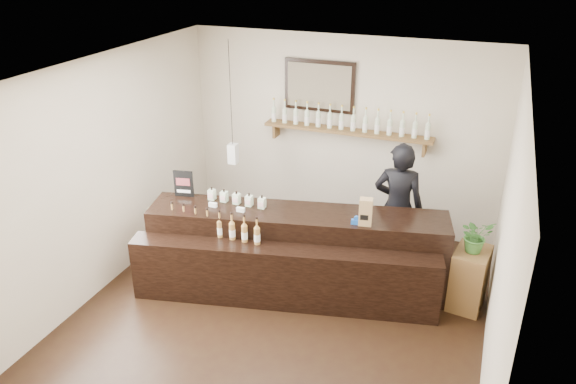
# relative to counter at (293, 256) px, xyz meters

# --- Properties ---
(ground) EXTENTS (5.00, 5.00, 0.00)m
(ground) POSITION_rel_counter_xyz_m (0.04, -0.57, -0.47)
(ground) COLOR black
(ground) RESTS_ON ground
(room_shell) EXTENTS (5.00, 5.00, 5.00)m
(room_shell) POSITION_rel_counter_xyz_m (0.04, -0.57, 1.23)
(room_shell) COLOR beige
(room_shell) RESTS_ON ground
(back_wall_decor) EXTENTS (2.66, 0.96, 1.69)m
(back_wall_decor) POSITION_rel_counter_xyz_m (-0.10, 1.81, 1.28)
(back_wall_decor) COLOR brown
(back_wall_decor) RESTS_ON ground
(counter) EXTENTS (3.64, 1.70, 1.17)m
(counter) POSITION_rel_counter_xyz_m (0.00, 0.00, 0.00)
(counter) COLOR black
(counter) RESTS_ON ground
(promo_sign) EXTENTS (0.25, 0.07, 0.35)m
(promo_sign) POSITION_rel_counter_xyz_m (-1.47, 0.04, 0.70)
(promo_sign) COLOR black
(promo_sign) RESTS_ON counter
(paper_bag) EXTENTS (0.16, 0.13, 0.32)m
(paper_bag) POSITION_rel_counter_xyz_m (0.83, 0.11, 0.69)
(paper_bag) COLOR #9F7C4D
(paper_bag) RESTS_ON counter
(tape_dispenser) EXTENTS (0.13, 0.06, 0.10)m
(tape_dispenser) POSITION_rel_counter_xyz_m (0.74, 0.08, 0.57)
(tape_dispenser) COLOR #174AA2
(tape_dispenser) RESTS_ON counter
(side_cabinet) EXTENTS (0.43, 0.55, 0.74)m
(side_cabinet) POSITION_rel_counter_xyz_m (2.04, 0.41, -0.10)
(side_cabinet) COLOR brown
(side_cabinet) RESTS_ON ground
(potted_plant) EXTENTS (0.48, 0.46, 0.40)m
(potted_plant) POSITION_rel_counter_xyz_m (2.04, 0.41, 0.47)
(potted_plant) COLOR #3A712D
(potted_plant) RESTS_ON side_cabinet
(shopkeeper) EXTENTS (0.73, 0.50, 1.94)m
(shopkeeper) POSITION_rel_counter_xyz_m (1.06, 0.98, 0.50)
(shopkeeper) COLOR black
(shopkeeper) RESTS_ON ground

